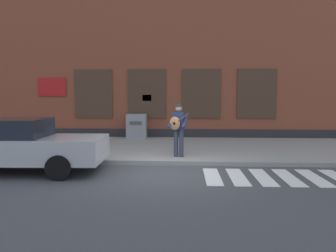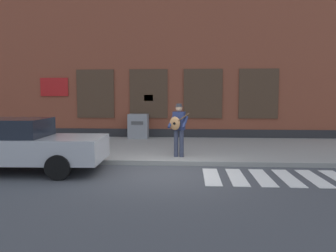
% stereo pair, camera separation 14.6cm
% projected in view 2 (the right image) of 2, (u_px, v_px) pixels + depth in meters
% --- Properties ---
extents(ground_plane, '(160.00, 160.00, 0.00)m').
position_uv_depth(ground_plane, '(165.00, 173.00, 9.23)').
color(ground_plane, '#424449').
extents(sidewalk, '(28.00, 5.96, 0.15)m').
position_uv_depth(sidewalk, '(172.00, 148.00, 13.13)').
color(sidewalk, gray).
rests_on(sidewalk, ground).
extents(building_backdrop, '(28.00, 4.06, 9.32)m').
position_uv_depth(building_backdrop, '(177.00, 50.00, 17.66)').
color(building_backdrop, brown).
rests_on(building_backdrop, ground).
extents(crosswalk, '(5.78, 1.90, 0.01)m').
position_uv_depth(crosswalk, '(314.00, 178.00, 8.62)').
color(crosswalk, silver).
rests_on(crosswalk, ground).
extents(red_car, '(4.67, 2.12, 1.53)m').
position_uv_depth(red_car, '(21.00, 145.00, 9.34)').
color(red_car, '#B7BABF').
rests_on(red_car, ground).
extents(busker, '(0.72, 0.65, 1.77)m').
position_uv_depth(busker, '(178.00, 127.00, 10.79)').
color(busker, '#33384C').
rests_on(busker, sidewalk).
extents(utility_box, '(0.94, 0.70, 1.16)m').
position_uv_depth(utility_box, '(138.00, 126.00, 15.70)').
color(utility_box, gray).
rests_on(utility_box, sidewalk).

